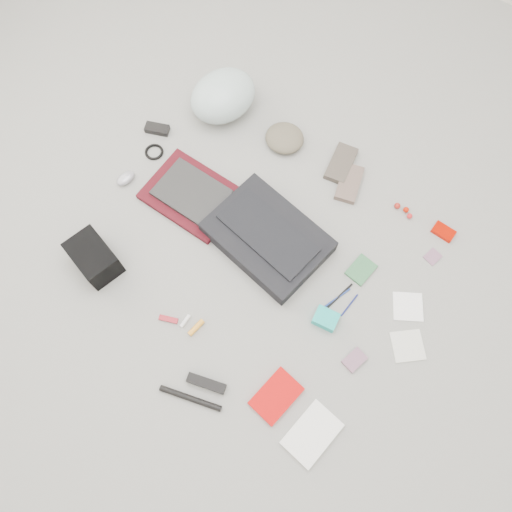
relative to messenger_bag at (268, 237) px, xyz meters
The scene contains 33 objects.
ground_plane 0.11m from the messenger_bag, 86.56° to the right, with size 4.00×4.00×0.00m, color gray.
messenger_bag is the anchor object (origin of this frame).
bag_flap 0.05m from the messenger_bag, 26.57° to the left, with size 0.43×0.20×0.01m, color black.
laptop_sleeve 0.41m from the messenger_bag, behind, with size 0.41×0.31×0.03m, color #4F0E16.
laptop 0.41m from the messenger_bag, behind, with size 0.31×0.22×0.02m, color black.
bike_helmet 0.74m from the messenger_bag, 138.71° to the left, with size 0.27×0.33×0.20m, color silver.
beanie 0.52m from the messenger_bag, 113.02° to the left, with size 0.18×0.18×0.06m, color #685F4C.
mitten_left 0.52m from the messenger_bag, 80.45° to the left, with size 0.10×0.20×0.03m, color #52483F.
mitten_right 0.47m from the messenger_bag, 69.08° to the left, with size 0.10×0.19×0.03m, color #715B51.
power_brick 0.78m from the messenger_bag, 164.62° to the left, with size 0.11×0.05×0.03m, color black.
cable_coil 0.70m from the messenger_bag, behind, with size 0.09×0.09×0.01m, color black.
mouse 0.72m from the messenger_bag, behind, with size 0.06×0.09×0.04m, color #9B9AA5.
camera_bag 0.74m from the messenger_bag, 139.37° to the right, with size 0.21×0.15×0.14m, color black.
multitool 0.55m from the messenger_bag, 106.94° to the right, with size 0.08×0.02×0.01m, color maroon.
toiletry_tube_white 0.50m from the messenger_bag, 101.00° to the right, with size 0.02×0.02×0.06m, color white.
toiletry_tube_orange 0.49m from the messenger_bag, 94.76° to the right, with size 0.02×0.02×0.08m, color orange.
u_lock 0.66m from the messenger_bag, 79.37° to the right, with size 0.16×0.04×0.03m, color black.
bike_pump 0.74m from the messenger_bag, 82.08° to the right, with size 0.02×0.02×0.26m, color black.
book_red 0.67m from the messenger_bag, 55.11° to the right, with size 0.13×0.19×0.02m, color red.
book_white 0.82m from the messenger_bag, 46.13° to the right, with size 0.14×0.22×0.02m, color white.
notepad 0.43m from the messenger_bag, 13.52° to the left, with size 0.09×0.12×0.01m, color #336B41.
pen_blue 0.39m from the messenger_bag, ahead, with size 0.01×0.01×0.14m, color navy.
pen_black 0.40m from the messenger_bag, ahead, with size 0.01×0.01×0.15m, color black.
pen_navy 0.45m from the messenger_bag, ahead, with size 0.01×0.01×0.12m, color navy.
accordion_wallet 0.43m from the messenger_bag, 24.13° to the right, with size 0.10×0.08×0.05m, color #14BEB5.
card_deck 0.63m from the messenger_bag, 24.14° to the right, with size 0.06×0.09×0.02m, color gray.
napkin_top 0.66m from the messenger_bag, ahead, with size 0.12×0.12×0.01m, color white.
napkin_bottom 0.74m from the messenger_bag, ahead, with size 0.13×0.13×0.01m, color silver.
lollipop_a 0.61m from the messenger_bag, 48.23° to the left, with size 0.03×0.03×0.03m, color #A31F16.
lollipop_b 0.64m from the messenger_bag, 45.65° to the left, with size 0.03×0.03×0.03m, color #BE1601.
lollipop_c 0.65m from the messenger_bag, 42.71° to the left, with size 0.03×0.03×0.03m, color red.
altoids_tin 0.78m from the messenger_bag, 35.35° to the left, with size 0.10×0.06×0.02m, color #B20E00.
stamp_sheet 0.73m from the messenger_bag, 26.43° to the left, with size 0.06×0.07×0.00m, color #986684.
Camera 1 is at (0.41, -0.65, 2.03)m, focal length 35.00 mm.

